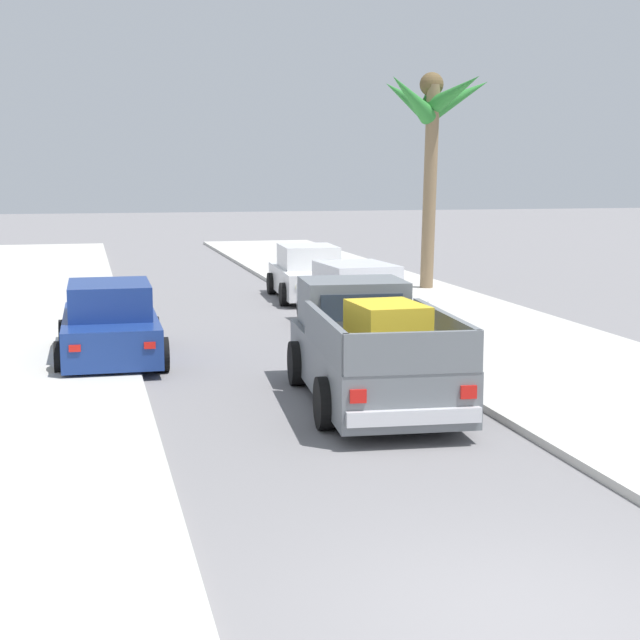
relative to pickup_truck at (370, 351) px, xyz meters
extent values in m
plane|color=slate|center=(-0.99, -7.63, -0.82)|extent=(160.00, 160.00, 0.00)
cube|color=beige|center=(4.14, 4.37, -0.76)|extent=(5.33, 60.00, 0.12)
cube|color=silver|center=(-4.86, 4.37, -0.77)|extent=(0.16, 60.00, 0.10)
cube|color=silver|center=(2.88, 4.37, -0.77)|extent=(0.16, 60.00, 0.10)
cube|color=slate|center=(-0.01, -0.15, -0.22)|extent=(2.31, 5.23, 0.80)
cube|color=slate|center=(0.11, 1.44, 0.58)|extent=(1.83, 1.63, 0.80)
cube|color=#283342|center=(0.05, 0.68, 0.60)|extent=(1.38, 0.17, 0.44)
cube|color=#283342|center=(0.17, 2.20, 0.60)|extent=(1.46, 0.17, 0.48)
cube|color=slate|center=(-0.99, -0.94, 0.46)|extent=(0.35, 3.30, 0.56)
cube|color=slate|center=(0.83, -1.08, 0.46)|extent=(0.35, 3.30, 0.56)
cube|color=slate|center=(-0.20, -2.66, 0.46)|extent=(1.88, 0.24, 0.56)
cube|color=silver|center=(-0.21, -2.75, -0.38)|extent=(1.83, 0.26, 0.20)
cylinder|color=black|center=(-0.87, 1.45, -0.44)|extent=(0.32, 0.78, 0.76)
cylinder|color=black|center=(1.08, 1.30, -0.44)|extent=(0.32, 0.78, 0.76)
cylinder|color=black|center=(-1.10, -1.48, -0.44)|extent=(0.32, 0.78, 0.76)
cylinder|color=black|center=(0.86, -1.63, -0.44)|extent=(0.32, 0.78, 0.76)
cube|color=red|center=(-0.96, -2.66, -0.08)|extent=(0.22, 0.06, 0.18)
cube|color=red|center=(0.54, -2.77, -0.08)|extent=(0.22, 0.06, 0.18)
cube|color=gold|center=(-0.09, -1.15, 0.55)|extent=(1.00, 1.33, 0.74)
cube|color=silver|center=(1.86, 12.44, -0.28)|extent=(1.99, 4.29, 0.72)
cube|color=silver|center=(1.87, 12.54, 0.40)|extent=(1.64, 2.18, 0.64)
cube|color=#283342|center=(1.81, 11.57, 0.38)|extent=(1.37, 0.16, 0.52)
cube|color=#283342|center=(1.92, 13.51, 0.38)|extent=(1.34, 0.16, 0.50)
cylinder|color=black|center=(2.69, 11.09, -0.50)|extent=(0.26, 0.65, 0.64)
cylinder|color=black|center=(0.89, 11.19, -0.50)|extent=(0.26, 0.65, 0.64)
cylinder|color=black|center=(2.84, 13.69, -0.50)|extent=(0.26, 0.65, 0.64)
cylinder|color=black|center=(1.04, 13.79, -0.50)|extent=(0.26, 0.65, 0.64)
cube|color=red|center=(2.62, 14.51, -0.17)|extent=(0.20, 0.05, 0.12)
cube|color=white|center=(2.36, 10.30, -0.21)|extent=(0.20, 0.05, 0.10)
cube|color=red|center=(1.35, 14.58, -0.17)|extent=(0.20, 0.05, 0.12)
cube|color=white|center=(1.13, 10.37, -0.21)|extent=(0.20, 0.05, 0.10)
cube|color=navy|center=(-3.93, 4.42, -0.28)|extent=(1.80, 4.22, 0.72)
cube|color=navy|center=(-3.93, 4.32, 0.40)|extent=(1.54, 2.11, 0.64)
cube|color=#283342|center=(-3.92, 5.29, 0.38)|extent=(1.37, 0.09, 0.52)
cube|color=#283342|center=(-3.94, 3.35, 0.38)|extent=(1.34, 0.09, 0.50)
cylinder|color=black|center=(-4.82, 5.73, -0.50)|extent=(0.23, 0.64, 0.64)
cylinder|color=black|center=(-3.01, 5.71, -0.50)|extent=(0.23, 0.64, 0.64)
cylinder|color=black|center=(-4.84, 3.13, -0.50)|extent=(0.23, 0.64, 0.64)
cylinder|color=black|center=(-3.04, 3.11, -0.50)|extent=(0.23, 0.64, 0.64)
cube|color=red|center=(-4.58, 2.32, -0.17)|extent=(0.20, 0.04, 0.12)
cube|color=white|center=(-4.52, 6.54, -0.21)|extent=(0.20, 0.04, 0.10)
cube|color=red|center=(-3.31, 2.30, -0.17)|extent=(0.20, 0.04, 0.12)
cube|color=white|center=(-3.29, 6.52, -0.21)|extent=(0.20, 0.04, 0.10)
cube|color=silver|center=(1.73, 6.84, -0.28)|extent=(2.00, 4.30, 0.72)
cube|color=silver|center=(1.73, 6.94, 0.40)|extent=(1.64, 2.19, 0.64)
cube|color=#283342|center=(1.79, 5.97, 0.38)|extent=(1.37, 0.16, 0.52)
cube|color=#283342|center=(1.67, 7.90, 0.38)|extent=(1.34, 0.16, 0.50)
cylinder|color=black|center=(2.71, 5.59, -0.50)|extent=(0.26, 0.65, 0.64)
cylinder|color=black|center=(0.91, 5.48, -0.50)|extent=(0.26, 0.65, 0.64)
cylinder|color=black|center=(2.56, 8.19, -0.50)|extent=(0.26, 0.65, 0.64)
cylinder|color=black|center=(0.76, 8.08, -0.50)|extent=(0.26, 0.65, 0.64)
cube|color=red|center=(2.24, 8.98, -0.17)|extent=(0.20, 0.05, 0.12)
cube|color=white|center=(2.47, 4.77, -0.21)|extent=(0.20, 0.05, 0.10)
cube|color=red|center=(0.98, 8.91, -0.17)|extent=(0.20, 0.05, 0.12)
cube|color=white|center=(1.24, 4.69, -0.21)|extent=(0.20, 0.05, 0.10)
cylinder|color=#846B4C|center=(5.76, 13.16, 2.27)|extent=(0.39, 0.74, 6.18)
cone|color=#2D7F33|center=(6.67, 13.08, 5.03)|extent=(1.92, 0.72, 1.33)
cone|color=#2D7F33|center=(5.99, 13.93, 5.12)|extent=(1.02, 1.79, 1.16)
cone|color=#2D7F33|center=(5.18, 13.76, 4.99)|extent=(1.58, 1.61, 1.38)
cone|color=#2D7F33|center=(4.92, 12.54, 4.94)|extent=(2.02, 1.69, 1.51)
cone|color=#2D7F33|center=(6.16, 12.24, 5.08)|extent=(1.33, 2.11, 1.26)
sphere|color=brown|center=(5.76, 13.16, 5.35)|extent=(0.71, 0.71, 0.71)
camera|label=1|loc=(-4.35, -14.54, 2.83)|focal=54.54mm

